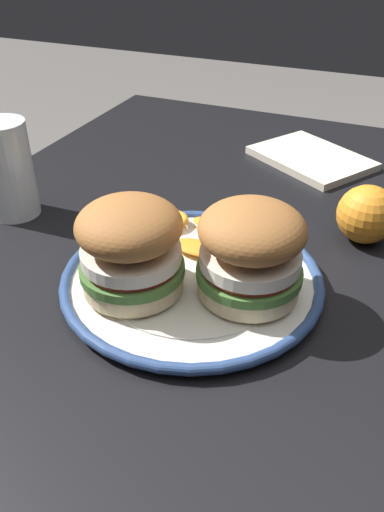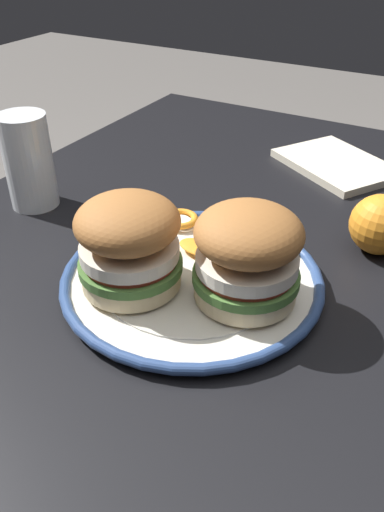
{
  "view_description": "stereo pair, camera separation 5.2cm",
  "coord_description": "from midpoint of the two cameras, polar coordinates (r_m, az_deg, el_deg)",
  "views": [
    {
      "loc": [
        0.39,
        0.13,
        1.12
      ],
      "look_at": [
        -0.04,
        -0.05,
        0.81
      ],
      "focal_mm": 36.75,
      "sensor_mm": 36.0,
      "label": 1
    },
    {
      "loc": [
        0.36,
        0.18,
        1.12
      ],
      "look_at": [
        -0.04,
        -0.05,
        0.81
      ],
      "focal_mm": 36.75,
      "sensor_mm": 36.0,
      "label": 2
    }
  ],
  "objects": [
    {
      "name": "dining_table",
      "position": [
        0.61,
        0.66,
        -14.63
      ],
      "size": [
        1.27,
        0.89,
        0.77
      ],
      "color": "black",
      "rests_on": "ground"
    },
    {
      "name": "dinner_plate",
      "position": [
        0.58,
        -2.58,
        -2.6
      ],
      "size": [
        0.29,
        0.29,
        0.02
      ],
      "color": "silver",
      "rests_on": "dining_table"
    },
    {
      "name": "sandwich_half_left",
      "position": [
        0.52,
        3.59,
        0.58
      ],
      "size": [
        0.14,
        0.14,
        0.1
      ],
      "color": "beige",
      "rests_on": "dinner_plate"
    },
    {
      "name": "sandwich_half_right",
      "position": [
        0.53,
        -9.51,
        1.01
      ],
      "size": [
        0.14,
        0.14,
        0.1
      ],
      "color": "beige",
      "rests_on": "dinner_plate"
    },
    {
      "name": "orange_peel_curled",
      "position": [
        0.66,
        -4.6,
        3.86
      ],
      "size": [
        0.06,
        0.06,
        0.01
      ],
      "color": "orange",
      "rests_on": "dinner_plate"
    },
    {
      "name": "orange_peel_strip_long",
      "position": [
        0.61,
        -1.92,
        0.86
      ],
      "size": [
        0.04,
        0.06,
        0.01
      ],
      "color": "orange",
      "rests_on": "dinner_plate"
    },
    {
      "name": "orange_peel_strip_short",
      "position": [
        0.65,
        0.11,
        3.37
      ],
      "size": [
        0.03,
        0.06,
        0.01
      ],
      "color": "orange",
      "rests_on": "dinner_plate"
    },
    {
      "name": "orange_peel_small_curl",
      "position": [
        0.63,
        5.56,
        2.31
      ],
      "size": [
        0.06,
        0.06,
        0.01
      ],
      "color": "orange",
      "rests_on": "dinner_plate"
    },
    {
      "name": "drinking_glass",
      "position": [
        0.74,
        -21.22,
        8.24
      ],
      "size": [
        0.07,
        0.07,
        0.13
      ],
      "color": "white",
      "rests_on": "dining_table"
    },
    {
      "name": "whole_orange",
      "position": [
        0.67,
        16.39,
        4.31
      ],
      "size": [
        0.07,
        0.07,
        0.07
      ],
      "primitive_type": "sphere",
      "color": "orange",
      "rests_on": "dining_table"
    },
    {
      "name": "folded_napkin",
      "position": [
        0.89,
        11.21,
        10.37
      ],
      "size": [
        0.21,
        0.22,
        0.01
      ],
      "primitive_type": "cube",
      "rotation": [
        0.0,
        0.0,
        1.01
      ],
      "color": "beige",
      "rests_on": "dining_table"
    }
  ]
}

